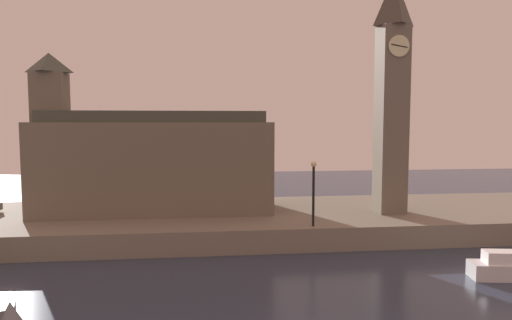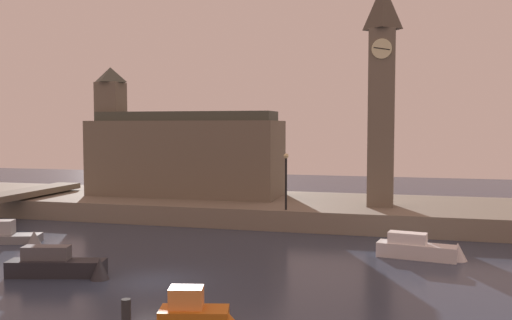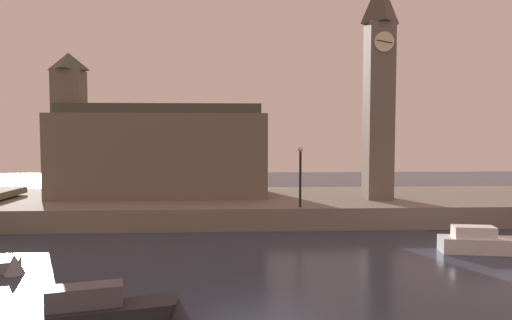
% 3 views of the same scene
% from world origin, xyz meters
% --- Properties ---
extents(far_embankment, '(70.00, 12.00, 1.50)m').
position_xyz_m(far_embankment, '(0.00, 20.00, 0.75)').
color(far_embankment, slate).
rests_on(far_embankment, ground).
extents(clock_tower, '(2.11, 2.16, 16.71)m').
position_xyz_m(clock_tower, '(9.98, 18.45, 10.15)').
color(clock_tower, '#6B6051').
rests_on(clock_tower, far_embankment).
extents(parliament_hall, '(16.71, 5.81, 11.33)m').
position_xyz_m(parliament_hall, '(-7.32, 20.94, 5.16)').
color(parliament_hall, '#6B6051').
rests_on(parliament_hall, far_embankment).
extents(streetlamp, '(0.36, 0.36, 4.08)m').
position_xyz_m(streetlamp, '(3.46, 14.73, 4.03)').
color(streetlamp, black).
rests_on(streetlamp, far_embankment).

